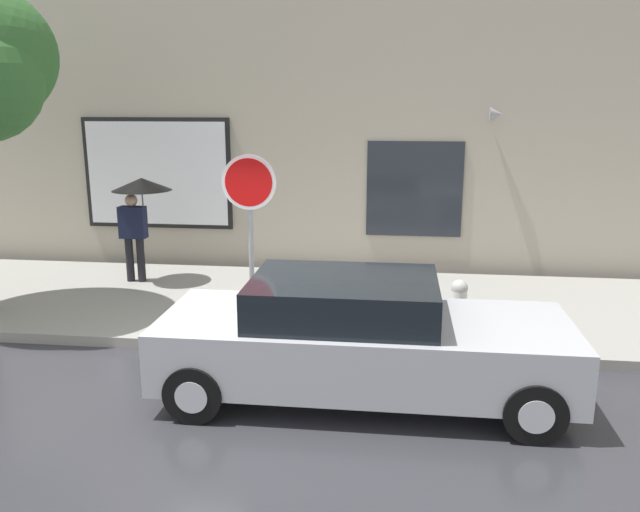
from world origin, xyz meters
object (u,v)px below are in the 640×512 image
Objects in this scene: parked_car at (360,339)px; stop_sign at (250,207)px; fire_hydrant at (458,309)px; pedestrian_with_umbrella at (139,198)px.

stop_sign reaches higher than parked_car.
stop_sign is (-2.90, 0.01, 1.35)m from fire_hydrant.
fire_hydrant is 3.20m from stop_sign.
pedestrian_with_umbrella is 0.76× the size of stop_sign.
parked_car is 2.66m from stop_sign.
stop_sign is (2.48, -2.14, 0.24)m from pedestrian_with_umbrella.
pedestrian_with_umbrella reaches higher than parked_car.
pedestrian_with_umbrella is at bearing 158.20° from fire_hydrant.
parked_car is at bearing -46.18° from stop_sign.
pedestrian_with_umbrella reaches higher than fire_hydrant.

